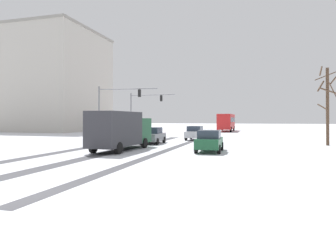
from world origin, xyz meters
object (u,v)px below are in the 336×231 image
at_px(traffic_signal_near_left, 115,102).
at_px(office_building_far_left_block, 49,82).
at_px(box_truck_delivery, 121,129).
at_px(bare_tree_sidewalk_mid, 327,102).
at_px(traffic_signal_far_left, 143,106).
at_px(bus_oncoming, 226,121).
at_px(car_grey_second, 153,135).
at_px(car_silver_lead, 195,133).
at_px(car_dark_green_third, 209,141).

distance_m(traffic_signal_near_left, office_building_far_left_block, 32.58).
bearing_deg(box_truck_delivery, traffic_signal_near_left, 117.90).
bearing_deg(bare_tree_sidewalk_mid, box_truck_delivery, -150.90).
bearing_deg(bare_tree_sidewalk_mid, traffic_signal_far_left, 151.75).
bearing_deg(box_truck_delivery, bus_oncoming, 83.09).
bearing_deg(bare_tree_sidewalk_mid, car_grey_second, -171.16).
bearing_deg(car_grey_second, traffic_signal_near_left, 142.06).
height_order(bus_oncoming, office_building_far_left_block, office_building_far_left_block).
bearing_deg(bare_tree_sidewalk_mid, traffic_signal_near_left, 173.46).
xyz_separation_m(traffic_signal_far_left, bare_tree_sidewalk_mid, (22.92, -12.31, -0.47)).
height_order(box_truck_delivery, bare_tree_sidewalk_mid, bare_tree_sidewalk_mid).
xyz_separation_m(traffic_signal_near_left, bus_oncoming, (10.98, 27.04, -2.52)).
distance_m(traffic_signal_near_left, car_grey_second, 9.15).
bearing_deg(car_silver_lead, car_dark_green_third, -74.26).
height_order(traffic_signal_far_left, car_grey_second, traffic_signal_far_left).
height_order(car_dark_green_third, bare_tree_sidewalk_mid, bare_tree_sidewalk_mid).
distance_m(traffic_signal_near_left, bare_tree_sidewalk_mid, 22.99).
distance_m(traffic_signal_near_left, car_silver_lead, 10.41).
distance_m(traffic_signal_far_left, car_silver_lead, 13.30).
height_order(car_silver_lead, car_dark_green_third, same).
distance_m(car_grey_second, bus_oncoming, 32.50).
bearing_deg(office_building_far_left_block, car_silver_lead, -28.30).
bearing_deg(car_grey_second, traffic_signal_far_left, 114.23).
relative_size(car_grey_second, box_truck_delivery, 0.56).
relative_size(traffic_signal_far_left, bare_tree_sidewalk_mid, 0.97).
height_order(car_silver_lead, office_building_far_left_block, office_building_far_left_block).
bearing_deg(bare_tree_sidewalk_mid, office_building_far_left_block, 154.66).
height_order(traffic_signal_far_left, traffic_signal_near_left, same).
xyz_separation_m(bus_oncoming, bare_tree_sidewalk_mid, (11.85, -29.66, 2.04)).
distance_m(traffic_signal_far_left, office_building_far_left_block, 27.62).
relative_size(box_truck_delivery, office_building_far_left_block, 0.36).
xyz_separation_m(traffic_signal_far_left, traffic_signal_near_left, (0.08, -9.70, 0.01)).
distance_m(traffic_signal_near_left, car_dark_green_third, 17.44).
bearing_deg(traffic_signal_far_left, car_dark_green_third, -57.41).
xyz_separation_m(bus_oncoming, office_building_far_left_block, (-36.02, -6.99, 8.26)).
bearing_deg(office_building_far_left_block, bare_tree_sidewalk_mid, -25.34).
height_order(car_grey_second, bus_oncoming, bus_oncoming).
bearing_deg(car_dark_green_third, office_building_far_left_block, 140.92).
relative_size(traffic_signal_far_left, office_building_far_left_block, 0.36).
xyz_separation_m(car_silver_lead, bus_oncoming, (1.36, 25.65, 1.18)).
xyz_separation_m(bus_oncoming, box_truck_delivery, (-4.71, -38.88, -0.36)).
bearing_deg(car_grey_second, box_truck_delivery, -92.81).
distance_m(bare_tree_sidewalk_mid, office_building_far_left_block, 53.33).
relative_size(car_grey_second, car_dark_green_third, 1.00).
height_order(car_grey_second, car_dark_green_third, same).
xyz_separation_m(car_silver_lead, car_dark_green_third, (3.47, -12.30, 0.00)).
relative_size(traffic_signal_near_left, car_dark_green_third, 1.82).
height_order(traffic_signal_near_left, office_building_far_left_block, office_building_far_left_block).
height_order(traffic_signal_far_left, car_silver_lead, traffic_signal_far_left).
height_order(car_grey_second, office_building_far_left_block, office_building_far_left_block).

